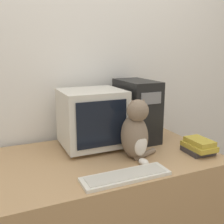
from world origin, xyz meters
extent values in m
cube|color=silver|center=(0.00, 0.90, 1.25)|extent=(7.00, 0.05, 2.50)
cube|color=tan|center=(0.00, 0.42, 0.37)|extent=(1.36, 0.83, 0.75)
cube|color=beige|center=(-0.03, 0.59, 0.76)|extent=(0.28, 0.22, 0.02)
cube|color=beige|center=(-0.03, 0.59, 0.96)|extent=(0.40, 0.36, 0.37)
cube|color=black|center=(-0.03, 0.41, 0.96)|extent=(0.32, 0.01, 0.29)
cube|color=black|center=(0.33, 0.62, 0.97)|extent=(0.22, 0.38, 0.44)
cube|color=slate|center=(0.33, 0.43, 1.09)|extent=(0.15, 0.01, 0.08)
cube|color=silver|center=(-0.02, 0.09, 0.76)|extent=(0.48, 0.14, 0.02)
cube|color=beige|center=(-0.02, 0.09, 0.77)|extent=(0.43, 0.11, 0.00)
ellipsoid|color=#7A6651|center=(0.14, 0.31, 0.88)|extent=(0.16, 0.21, 0.27)
ellipsoid|color=beige|center=(0.14, 0.24, 0.86)|extent=(0.09, 0.06, 0.15)
sphere|color=#7A6651|center=(0.14, 0.28, 1.05)|extent=(0.13, 0.13, 0.13)
cone|color=#7A6651|center=(0.11, 0.28, 1.10)|extent=(0.03, 0.03, 0.04)
cone|color=#7A6651|center=(0.18, 0.28, 1.10)|extent=(0.03, 0.03, 0.04)
ellipsoid|color=beige|center=(0.14, 0.19, 0.76)|extent=(0.05, 0.08, 0.04)
cylinder|color=#7A6651|center=(0.21, 0.29, 0.76)|extent=(0.18, 0.10, 0.03)
cube|color=#383333|center=(0.56, 0.21, 0.76)|extent=(0.17, 0.18, 0.03)
cube|color=gold|center=(0.56, 0.20, 0.79)|extent=(0.15, 0.21, 0.03)
cube|color=gold|center=(0.56, 0.20, 0.83)|extent=(0.12, 0.18, 0.03)
cylinder|color=black|center=(-0.10, 0.16, 0.75)|extent=(0.14, 0.02, 0.01)
camera|label=1|loc=(-0.60, -1.02, 1.39)|focal=42.00mm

